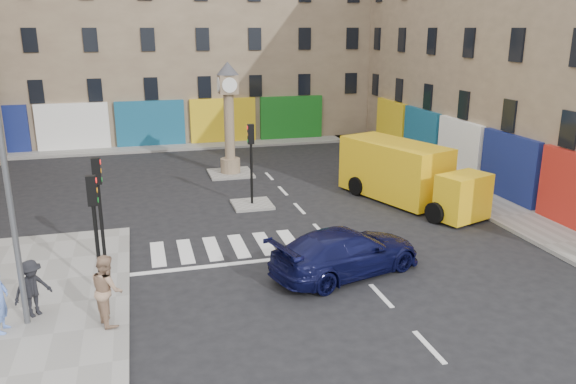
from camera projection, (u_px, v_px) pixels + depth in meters
name	position (u px, v px, depth m)	size (l,w,h in m)	color
ground	(357.00, 270.00, 19.16)	(120.00, 120.00, 0.00)	black
sidewalk_right	(437.00, 178.00, 30.58)	(2.60, 30.00, 0.15)	gray
sidewalk_far	(182.00, 146.00, 38.69)	(32.00, 2.40, 0.15)	gray
island_near	(252.00, 204.00, 26.05)	(1.80, 1.80, 0.12)	gray
island_far	(231.00, 173.00, 31.60)	(2.40, 2.40, 0.12)	gray
building_right	(554.00, 27.00, 29.93)	(10.00, 30.00, 16.00)	#977F63
building_far	(169.00, 20.00, 41.69)	(32.00, 10.00, 17.00)	gray
traffic_light_left_near	(94.00, 216.00, 16.52)	(0.28, 0.22, 3.70)	black
traffic_light_left_far	(99.00, 194.00, 18.75)	(0.28, 0.22, 3.70)	black
traffic_light_island	(251.00, 151.00, 25.33)	(0.28, 0.22, 3.70)	black
lamp_post	(4.00, 158.00, 14.14)	(0.50, 0.25, 8.30)	#595B60
clock_pillar	(229.00, 112.00, 30.62)	(1.20, 1.20, 6.10)	#977F63
navy_sedan	(346.00, 252.00, 18.69)	(2.18, 5.37, 1.56)	#0B0D33
yellow_van	(406.00, 174.00, 26.28)	(4.56, 7.88, 2.75)	yellow
pedestrian_tan	(107.00, 289.00, 15.19)	(0.96, 0.75, 1.98)	#A17E63
pedestrian_dark	(32.00, 288.00, 15.62)	(1.07, 0.62, 1.66)	black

